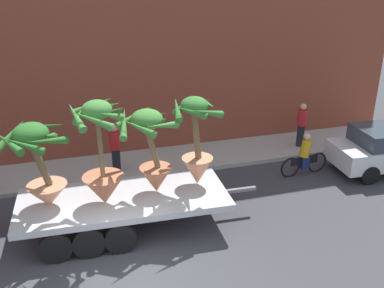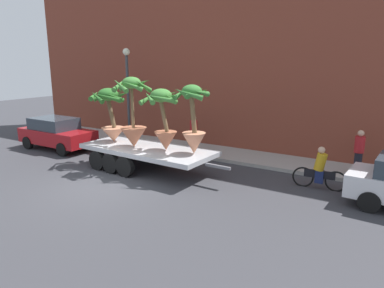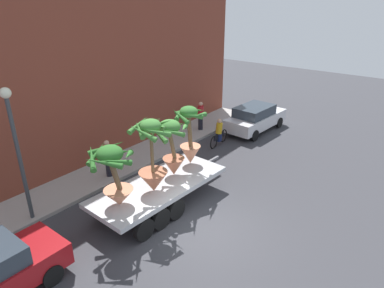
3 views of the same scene
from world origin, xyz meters
The scene contains 13 objects.
ground_plane centered at (0.00, 0.00, 0.00)m, with size 60.00×60.00×0.00m, color #38383D.
sidewalk centered at (0.00, 6.10, 0.07)m, with size 24.00×2.20×0.15m, color #A39E99.
building_facade centered at (0.00, 7.80, 4.65)m, with size 24.00×1.20×9.29m, color brown.
flatbed_trailer centered at (-0.06, 2.32, 0.76)m, with size 6.61×2.52×0.98m.
potted_palm_rear centered at (1.00, 2.35, 2.23)m, with size 1.61×1.68×2.37m.
potted_palm_middle centered at (-0.31, 2.10, 2.16)m, with size 1.40×1.41×2.79m.
potted_palm_front centered at (2.27, 2.45, 2.21)m, with size 1.32×1.41×2.56m.
potted_palm_extra centered at (-1.81, 2.39, 2.18)m, with size 1.78×1.82×2.28m.
cyclist centered at (6.59, 3.84, 0.67)m, with size 1.84×0.38×1.54m.
trailing_car centered at (-6.00, 2.77, 0.82)m, with size 4.05×1.81×1.58m.
pedestrian_near_gate centered at (0.40, 5.56, 1.04)m, with size 0.36×0.36×1.71m.
pedestrian_far_left centered at (7.55, 5.81, 1.04)m, with size 0.36×0.36×1.71m.
street_lamp centered at (-3.40, 5.30, 3.23)m, with size 0.36×0.36×4.83m.
Camera 2 is at (8.96, -8.41, 4.37)m, focal length 32.95 mm.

